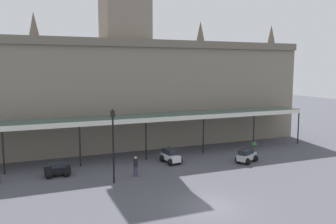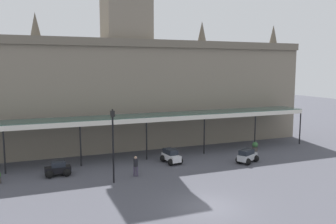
{
  "view_description": "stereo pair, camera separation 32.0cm",
  "coord_description": "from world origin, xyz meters",
  "px_view_note": "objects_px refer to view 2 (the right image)",
  "views": [
    {
      "loc": [
        -10.51,
        -18.72,
        8.78
      ],
      "look_at": [
        0.0,
        6.9,
        5.26
      ],
      "focal_mm": 37.47,
      "sensor_mm": 36.0,
      "label": 1
    },
    {
      "loc": [
        -10.22,
        -18.84,
        8.78
      ],
      "look_at": [
        0.0,
        6.9,
        5.26
      ],
      "focal_mm": 37.47,
      "sensor_mm": 36.0,
      "label": 2
    }
  ],
  "objects_px": {
    "car_silver_estate": "(247,157)",
    "pedestrian_near_entrance": "(136,165)",
    "planter_near_kerb": "(255,146)",
    "victorian_lamppost": "(113,138)",
    "car_white_estate": "(171,157)",
    "car_black_sedan": "(58,170)"
  },
  "relations": [
    {
      "from": "car_silver_estate",
      "to": "car_white_estate",
      "type": "bearing_deg",
      "value": 158.87
    },
    {
      "from": "car_black_sedan",
      "to": "car_silver_estate",
      "type": "relative_size",
      "value": 0.84
    },
    {
      "from": "planter_near_kerb",
      "to": "pedestrian_near_entrance",
      "type": "bearing_deg",
      "value": -165.3
    },
    {
      "from": "car_silver_estate",
      "to": "pedestrian_near_entrance",
      "type": "relative_size",
      "value": 1.46
    },
    {
      "from": "victorian_lamppost",
      "to": "car_black_sedan",
      "type": "bearing_deg",
      "value": 138.52
    },
    {
      "from": "car_white_estate",
      "to": "planter_near_kerb",
      "type": "bearing_deg",
      "value": 6.12
    },
    {
      "from": "car_white_estate",
      "to": "car_silver_estate",
      "type": "height_order",
      "value": "same"
    },
    {
      "from": "car_white_estate",
      "to": "pedestrian_near_entrance",
      "type": "distance_m",
      "value": 4.97
    },
    {
      "from": "pedestrian_near_entrance",
      "to": "car_silver_estate",
      "type": "bearing_deg",
      "value": 0.59
    },
    {
      "from": "victorian_lamppost",
      "to": "planter_near_kerb",
      "type": "bearing_deg",
      "value": 16.06
    },
    {
      "from": "car_white_estate",
      "to": "pedestrian_near_entrance",
      "type": "bearing_deg",
      "value": -147.6
    },
    {
      "from": "pedestrian_near_entrance",
      "to": "car_black_sedan",
      "type": "bearing_deg",
      "value": 157.35
    },
    {
      "from": "planter_near_kerb",
      "to": "car_black_sedan",
      "type": "bearing_deg",
      "value": -176.34
    },
    {
      "from": "car_black_sedan",
      "to": "car_silver_estate",
      "type": "distance_m",
      "value": 16.81
    },
    {
      "from": "car_black_sedan",
      "to": "pedestrian_near_entrance",
      "type": "height_order",
      "value": "pedestrian_near_entrance"
    },
    {
      "from": "victorian_lamppost",
      "to": "car_white_estate",
      "type": "bearing_deg",
      "value": 30.1
    },
    {
      "from": "car_silver_estate",
      "to": "car_black_sedan",
      "type": "bearing_deg",
      "value": 172.01
    },
    {
      "from": "car_white_estate",
      "to": "car_silver_estate",
      "type": "relative_size",
      "value": 0.96
    },
    {
      "from": "car_white_estate",
      "to": "car_silver_estate",
      "type": "xyz_separation_m",
      "value": [
        6.59,
        -2.55,
        0.0
      ]
    },
    {
      "from": "car_silver_estate",
      "to": "pedestrian_near_entrance",
      "type": "bearing_deg",
      "value": -179.41
    },
    {
      "from": "car_black_sedan",
      "to": "pedestrian_near_entrance",
      "type": "bearing_deg",
      "value": -22.65
    },
    {
      "from": "planter_near_kerb",
      "to": "victorian_lamppost",
      "type": "bearing_deg",
      "value": -163.94
    }
  ]
}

